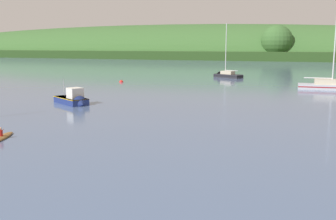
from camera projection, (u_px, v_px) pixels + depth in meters
name	position (u px, v px, depth m)	size (l,w,h in m)	color
far_shoreline_hill	(169.00, 57.00, 229.43)	(550.35, 100.26, 37.86)	#27431B
sailboat_midwater_white	(225.00, 76.00, 86.27)	(7.63, 5.01, 12.71)	#232328
sailboat_far_left	(332.00, 88.00, 62.71)	(9.61, 3.76, 13.99)	#ADB2BC
fishing_boat_moored	(73.00, 101.00, 47.27)	(6.05, 4.42, 3.59)	navy
canoe_with_paddler	(1.00, 138.00, 29.95)	(2.36, 4.10, 1.02)	brown
mooring_buoy_foreground	(121.00, 82.00, 75.33)	(0.78, 0.78, 0.86)	red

